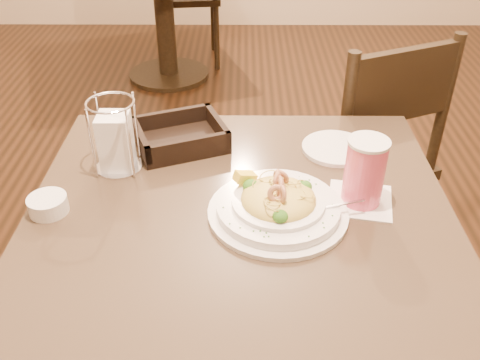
{
  "coord_description": "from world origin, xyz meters",
  "views": [
    {
      "loc": [
        0.01,
        -0.87,
        1.45
      ],
      "look_at": [
        0.0,
        0.02,
        0.84
      ],
      "focal_mm": 40.0,
      "sensor_mm": 36.0,
      "label": 1
    }
  ],
  "objects_px": {
    "napkin_caddy": "(116,140)",
    "butter_ramekin": "(48,205)",
    "side_plate": "(335,148)",
    "main_table": "(240,298)",
    "bread_basket": "(180,138)",
    "dining_chair_near": "(363,153)",
    "drink_glass": "(364,172)",
    "pasta_bowl": "(278,204)"
  },
  "relations": [
    {
      "from": "bread_basket",
      "to": "butter_ramekin",
      "type": "distance_m",
      "value": 0.37
    },
    {
      "from": "bread_basket",
      "to": "butter_ramekin",
      "type": "bearing_deg",
      "value": -132.16
    },
    {
      "from": "napkin_caddy",
      "to": "side_plate",
      "type": "bearing_deg",
      "value": 9.06
    },
    {
      "from": "main_table",
      "to": "side_plate",
      "type": "xyz_separation_m",
      "value": [
        0.23,
        0.27,
        0.25
      ]
    },
    {
      "from": "main_table",
      "to": "side_plate",
      "type": "relative_size",
      "value": 5.42
    },
    {
      "from": "dining_chair_near",
      "to": "butter_ramekin",
      "type": "relative_size",
      "value": 11.36
    },
    {
      "from": "dining_chair_near",
      "to": "drink_glass",
      "type": "relative_size",
      "value": 5.95
    },
    {
      "from": "main_table",
      "to": "drink_glass",
      "type": "xyz_separation_m",
      "value": [
        0.26,
        0.06,
        0.32
      ]
    },
    {
      "from": "side_plate",
      "to": "butter_ramekin",
      "type": "xyz_separation_m",
      "value": [
        -0.63,
        -0.25,
        0.01
      ]
    },
    {
      "from": "dining_chair_near",
      "to": "bread_basket",
      "type": "distance_m",
      "value": 0.74
    },
    {
      "from": "dining_chair_near",
      "to": "pasta_bowl",
      "type": "relative_size",
      "value": 2.87
    },
    {
      "from": "pasta_bowl",
      "to": "bread_basket",
      "type": "xyz_separation_m",
      "value": [
        -0.23,
        0.28,
        -0.01
      ]
    },
    {
      "from": "main_table",
      "to": "butter_ramekin",
      "type": "bearing_deg",
      "value": 177.6
    },
    {
      "from": "main_table",
      "to": "drink_glass",
      "type": "bearing_deg",
      "value": 12.58
    },
    {
      "from": "main_table",
      "to": "bread_basket",
      "type": "height_order",
      "value": "bread_basket"
    },
    {
      "from": "butter_ramekin",
      "to": "bread_basket",
      "type": "bearing_deg",
      "value": 47.84
    },
    {
      "from": "main_table",
      "to": "side_plate",
      "type": "bearing_deg",
      "value": 48.88
    },
    {
      "from": "drink_glass",
      "to": "side_plate",
      "type": "relative_size",
      "value": 0.94
    },
    {
      "from": "bread_basket",
      "to": "side_plate",
      "type": "distance_m",
      "value": 0.39
    },
    {
      "from": "main_table",
      "to": "pasta_bowl",
      "type": "height_order",
      "value": "pasta_bowl"
    },
    {
      "from": "bread_basket",
      "to": "butter_ramekin",
      "type": "xyz_separation_m",
      "value": [
        -0.25,
        -0.27,
        -0.0
      ]
    },
    {
      "from": "side_plate",
      "to": "butter_ramekin",
      "type": "bearing_deg",
      "value": -158.32
    },
    {
      "from": "dining_chair_near",
      "to": "side_plate",
      "type": "distance_m",
      "value": 0.52
    },
    {
      "from": "dining_chair_near",
      "to": "side_plate",
      "type": "xyz_separation_m",
      "value": [
        -0.18,
        -0.41,
        0.27
      ]
    },
    {
      "from": "main_table",
      "to": "side_plate",
      "type": "height_order",
      "value": "side_plate"
    },
    {
      "from": "dining_chair_near",
      "to": "bread_basket",
      "type": "xyz_separation_m",
      "value": [
        -0.56,
        -0.39,
        0.28
      ]
    },
    {
      "from": "dining_chair_near",
      "to": "butter_ramekin",
      "type": "distance_m",
      "value": 1.09
    },
    {
      "from": "dining_chair_near",
      "to": "napkin_caddy",
      "type": "distance_m",
      "value": 0.92
    },
    {
      "from": "side_plate",
      "to": "pasta_bowl",
      "type": "bearing_deg",
      "value": -121.21
    },
    {
      "from": "napkin_caddy",
      "to": "side_plate",
      "type": "xyz_separation_m",
      "value": [
        0.52,
        0.08,
        -0.07
      ]
    },
    {
      "from": "bread_basket",
      "to": "napkin_caddy",
      "type": "bearing_deg",
      "value": -141.81
    },
    {
      "from": "main_table",
      "to": "dining_chair_near",
      "type": "xyz_separation_m",
      "value": [
        0.41,
        0.68,
        -0.02
      ]
    },
    {
      "from": "bread_basket",
      "to": "main_table",
      "type": "bearing_deg",
      "value": -62.62
    },
    {
      "from": "drink_glass",
      "to": "bread_basket",
      "type": "relative_size",
      "value": 0.6
    },
    {
      "from": "dining_chair_near",
      "to": "butter_ramekin",
      "type": "bearing_deg",
      "value": 15.25
    },
    {
      "from": "main_table",
      "to": "drink_glass",
      "type": "distance_m",
      "value": 0.41
    },
    {
      "from": "pasta_bowl",
      "to": "drink_glass",
      "type": "height_order",
      "value": "drink_glass"
    },
    {
      "from": "napkin_caddy",
      "to": "butter_ramekin",
      "type": "distance_m",
      "value": 0.21
    },
    {
      "from": "pasta_bowl",
      "to": "butter_ramekin",
      "type": "height_order",
      "value": "pasta_bowl"
    },
    {
      "from": "napkin_caddy",
      "to": "bread_basket",
      "type": "bearing_deg",
      "value": 38.19
    },
    {
      "from": "bread_basket",
      "to": "pasta_bowl",
      "type": "bearing_deg",
      "value": -50.79
    },
    {
      "from": "main_table",
      "to": "dining_chair_near",
      "type": "height_order",
      "value": "dining_chair_near"
    }
  ]
}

